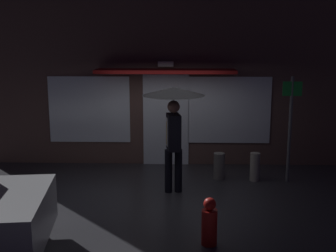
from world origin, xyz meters
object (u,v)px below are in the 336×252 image
sidewalk_bollard_2 (255,167)px  fire_hydrant (209,223)px  street_sign_post (290,123)px  sidewalk_bollard (219,166)px  person_with_umbrella (174,109)px

sidewalk_bollard_2 → fire_hydrant: bearing=-111.2°
street_sign_post → fire_hydrant: street_sign_post is taller
sidewalk_bollard → fire_hydrant: fire_hydrant is taller
street_sign_post → sidewalk_bollard: bearing=174.4°
person_with_umbrella → sidewalk_bollard_2: bearing=-75.9°
sidewalk_bollard_2 → fire_hydrant: fire_hydrant is taller
street_sign_post → sidewalk_bollard: 1.77m
person_with_umbrella → fire_hydrant: person_with_umbrella is taller
fire_hydrant → street_sign_post: bearing=57.8°
sidewalk_bollard_2 → person_with_umbrella: bearing=-156.6°
sidewalk_bollard_2 → sidewalk_bollard: bearing=173.3°
person_with_umbrella → street_sign_post: size_ratio=0.94×
sidewalk_bollard → sidewalk_bollard_2: size_ratio=0.95×
sidewalk_bollard → person_with_umbrella: bearing=-139.3°
street_sign_post → sidewalk_bollard_2: size_ratio=3.67×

